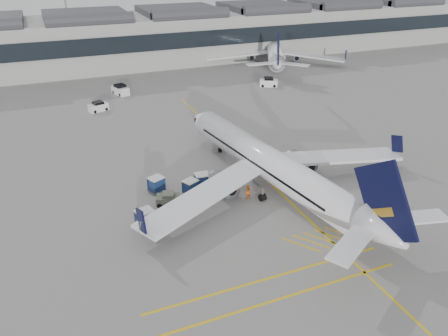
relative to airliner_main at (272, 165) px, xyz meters
name	(u,v)px	position (x,y,z in m)	size (l,w,h in m)	color
ground	(206,222)	(-9.46, -3.79, -2.99)	(220.00, 220.00, 0.00)	gray
terminal	(98,40)	(-9.46, 68.14, 3.15)	(200.00, 20.45, 12.40)	#9E9E99
apron_markings	(252,166)	(0.54, 6.21, -2.98)	(0.25, 60.00, 0.01)	gold
airliner_main	(272,165)	(0.00, 0.00, 0.00)	(34.63, 38.09, 10.17)	silver
airliner_far	(274,51)	(29.91, 54.76, -0.10)	(30.89, 34.07, 9.84)	silver
belt_loader	(258,166)	(0.66, 4.72, -2.45)	(4.65, 2.74, 1.85)	silver
baggage_cart_a	(202,180)	(-7.35, 3.11, -2.01)	(1.85, 1.56, 1.83)	gray
baggage_cart_b	(191,187)	(-9.03, 2.31, -2.06)	(2.06, 1.92, 1.73)	gray
baggage_cart_c	(156,184)	(-12.46, 4.32, -2.01)	(2.16, 2.00, 1.83)	gray
baggage_cart_d	(145,218)	(-15.32, -2.14, -1.98)	(2.12, 1.90, 1.87)	gray
ramp_agent_a	(227,177)	(-4.20, 3.08, -2.13)	(0.62, 0.41, 1.71)	orange
ramp_agent_b	(247,192)	(-3.50, -1.06, -2.17)	(0.79, 0.62, 1.63)	orange
pushback_tug	(168,199)	(-12.00, 1.04, -2.35)	(2.92, 2.27, 1.44)	#55594B
safety_cone_nose	(220,136)	(0.25, 16.52, -2.76)	(0.33, 0.33, 0.45)	#F24C0A
safety_cone_engine	(301,180)	(4.11, 0.07, -2.72)	(0.39, 0.39, 0.54)	#F24C0A
service_van_left	(98,107)	(-14.58, 35.49, -2.25)	(3.55, 2.55, 1.65)	silver
service_van_mid	(120,90)	(-9.30, 43.67, -2.12)	(3.02, 4.18, 1.94)	silver
service_van_right	(269,82)	(19.47, 37.69, -2.17)	(3.96, 3.16, 1.82)	silver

